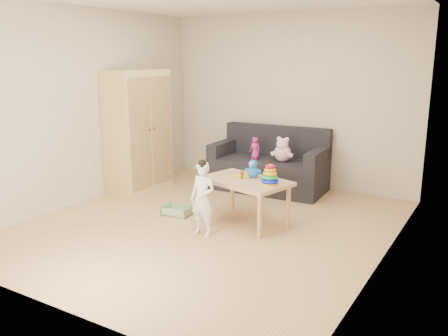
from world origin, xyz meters
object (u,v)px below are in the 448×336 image
Objects in this scene: play_table at (245,201)px; toddler at (203,200)px; wardrobe at (138,131)px; sofa at (268,174)px.

play_table is 0.63m from toddler.
wardrobe is 2.20m from toddler.
play_table is at bearing -13.69° from wardrobe.
toddler reaches higher than sofa.
toddler is at bearing -30.28° from wardrobe.
sofa is 2.07m from toddler.
wardrobe is 2.17× the size of toddler.
toddler is at bearing -88.11° from sofa.
play_table is at bearing -77.92° from sofa.
sofa is 1.62× the size of play_table.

